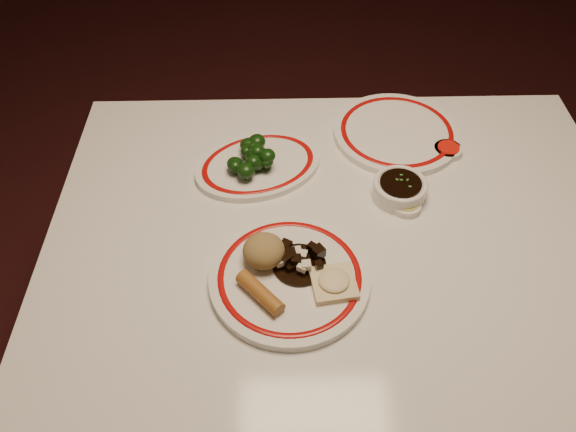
# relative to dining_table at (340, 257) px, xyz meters

# --- Properties ---
(ground) EXTENTS (7.00, 7.00, 0.00)m
(ground) POSITION_rel_dining_table_xyz_m (0.00, 0.00, -0.66)
(ground) COLOR black
(ground) RESTS_ON ground
(dining_table) EXTENTS (1.20, 0.90, 0.75)m
(dining_table) POSITION_rel_dining_table_xyz_m (0.00, 0.00, 0.00)
(dining_table) COLOR white
(dining_table) RESTS_ON ground
(main_plate) EXTENTS (0.33, 0.33, 0.02)m
(main_plate) POSITION_rel_dining_table_xyz_m (-0.11, -0.13, 0.10)
(main_plate) COLOR white
(main_plate) RESTS_ON dining_table
(rice_mound) EXTENTS (0.08, 0.08, 0.06)m
(rice_mound) POSITION_rel_dining_table_xyz_m (-0.16, -0.09, 0.14)
(rice_mound) COLOR olive
(rice_mound) RESTS_ON main_plate
(spring_roll) EXTENTS (0.09, 0.10, 0.03)m
(spring_roll) POSITION_rel_dining_table_xyz_m (-0.17, -0.17, 0.12)
(spring_roll) COLOR #A16527
(spring_roll) RESTS_ON main_plate
(fried_wonton) EXTENTS (0.09, 0.09, 0.02)m
(fried_wonton) POSITION_rel_dining_table_xyz_m (-0.03, -0.15, 0.12)
(fried_wonton) COLOR beige
(fried_wonton) RESTS_ON main_plate
(stirfry_heap) EXTENTS (0.10, 0.10, 0.03)m
(stirfry_heap) POSITION_rel_dining_table_xyz_m (-0.10, -0.10, 0.12)
(stirfry_heap) COLOR black
(stirfry_heap) RESTS_ON main_plate
(broccoli_plate) EXTENTS (0.34, 0.32, 0.02)m
(broccoli_plate) POSITION_rel_dining_table_xyz_m (-0.18, 0.19, 0.10)
(broccoli_plate) COLOR white
(broccoli_plate) RESTS_ON dining_table
(broccoli_pile) EXTENTS (0.11, 0.13, 0.05)m
(broccoli_pile) POSITION_rel_dining_table_xyz_m (-0.18, 0.19, 0.13)
(broccoli_pile) COLOR #23471C
(broccoli_pile) RESTS_ON broccoli_plate
(soy_bowl) EXTENTS (0.11, 0.11, 0.04)m
(soy_bowl) POSITION_rel_dining_table_xyz_m (0.13, 0.09, 0.11)
(soy_bowl) COLOR white
(soy_bowl) RESTS_ON dining_table
(sweet_sour_dish) EXTENTS (0.06, 0.06, 0.02)m
(sweet_sour_dish) POSITION_rel_dining_table_xyz_m (0.26, 0.23, 0.10)
(sweet_sour_dish) COLOR white
(sweet_sour_dish) RESTS_ON dining_table
(mustard_dish) EXTENTS (0.06, 0.06, 0.02)m
(mustard_dish) POSITION_rel_dining_table_xyz_m (0.14, 0.06, 0.10)
(mustard_dish) COLOR white
(mustard_dish) RESTS_ON dining_table
(far_plate) EXTENTS (0.38, 0.38, 0.02)m
(far_plate) POSITION_rel_dining_table_xyz_m (0.15, 0.30, 0.10)
(far_plate) COLOR white
(far_plate) RESTS_ON dining_table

